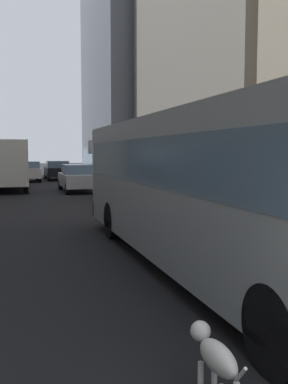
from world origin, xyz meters
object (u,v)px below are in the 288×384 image
object	(u,v)px
transit_bus	(207,181)
car_red_coupe	(125,183)
car_silver_sedan	(77,178)
dalmatian_dog	(215,356)
car_black_suv	(57,170)
box_truck	(7,163)
car_white_van	(29,171)
car_blue_hatchback	(9,167)

from	to	relation	value
transit_bus	car_red_coupe	distance (m)	12.93
car_silver_sedan	dalmatian_dog	bearing A→B (deg)	-95.12
car_black_suv	box_truck	size ratio (longest dim) A/B	0.61
dalmatian_dog	car_silver_sedan	bearing A→B (deg)	84.88
car_black_suv	box_truck	distance (m)	10.45
car_black_suv	car_white_van	xyz separation A→B (m)	(-2.40, -1.63, -0.01)
car_black_suv	car_white_van	size ratio (longest dim) A/B	1.17
car_white_van	dalmatian_dog	distance (m)	32.88
car_white_van	car_blue_hatchback	world-z (taller)	same
car_red_coupe	box_truck	world-z (taller)	box_truck
car_white_van	car_silver_sedan	world-z (taller)	same
transit_bus	car_silver_sedan	xyz separation A→B (m)	(0.00, 18.06, -0.95)
transit_bus	car_blue_hatchback	size ratio (longest dim) A/B	2.44
transit_bus	car_blue_hatchback	bearing A→B (deg)	95.88
box_truck	car_silver_sedan	bearing A→B (deg)	-30.20
car_red_coupe	box_truck	xyz separation A→B (m)	(-5.60, 7.59, 0.85)
car_red_coupe	box_truck	distance (m)	9.47
car_silver_sedan	car_red_coupe	bearing A→B (deg)	-73.09
car_silver_sedan	box_truck	xyz separation A→B (m)	(-4.00, 2.33, 0.84)
car_black_suv	car_white_van	distance (m)	2.90
box_truck	transit_bus	bearing A→B (deg)	-78.90
car_blue_hatchback	box_truck	distance (m)	18.46
transit_bus	dalmatian_dog	distance (m)	5.10
car_white_van	box_truck	size ratio (longest dim) A/B	0.52
transit_bus	car_white_van	size ratio (longest dim) A/B	2.95
car_blue_hatchback	car_white_van	bearing A→B (deg)	-81.30
car_silver_sedan	car_red_coupe	world-z (taller)	same
car_red_coupe	dalmatian_dog	distance (m)	17.68
car_white_van	box_truck	distance (m)	8.19
transit_bus	car_black_suv	size ratio (longest dim) A/B	2.52
car_black_suv	dalmatian_dog	xyz separation A→B (m)	(-2.02, -34.51, -0.31)
transit_bus	car_black_suv	xyz separation A→B (m)	(0.00, 30.00, -0.95)
car_silver_sedan	car_white_van	bearing A→B (deg)	103.10
car_silver_sedan	box_truck	size ratio (longest dim) A/B	0.59
car_black_suv	car_silver_sedan	bearing A→B (deg)	-90.00
box_truck	car_black_suv	bearing A→B (deg)	67.41
car_black_suv	car_blue_hatchback	xyz separation A→B (m)	(-4.00, 8.83, 0.00)
transit_bus	car_white_van	distance (m)	28.49
box_truck	car_red_coupe	bearing A→B (deg)	-53.58
car_black_suv	transit_bus	bearing A→B (deg)	-90.00
car_red_coupe	dalmatian_dog	size ratio (longest dim) A/B	4.13
transit_bus	car_silver_sedan	distance (m)	18.08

